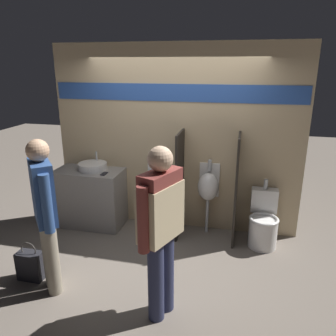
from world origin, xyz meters
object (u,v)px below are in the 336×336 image
at_px(urinal_near_counter, 155,182).
at_px(person_with_lanyard, 45,211).
at_px(cell_phone, 104,174).
at_px(shopping_bag, 31,265).
at_px(person_in_vest, 161,223).
at_px(urinal_far, 208,187).
at_px(sink_basin, 93,166).
at_px(toilet, 263,224).

distance_m(urinal_near_counter, person_with_lanyard, 1.85).
relative_size(cell_phone, shopping_bag, 0.29).
xyz_separation_m(urinal_near_counter, person_in_vest, (0.54, -1.79, 0.29)).
bearing_deg(urinal_far, cell_phone, -170.30).
height_order(urinal_near_counter, person_with_lanyard, person_with_lanyard).
relative_size(sink_basin, urinal_far, 0.39).
xyz_separation_m(sink_basin, person_with_lanyard, (0.22, -1.59, 0.01)).
xyz_separation_m(urinal_near_counter, person_with_lanyard, (-0.73, -1.68, 0.22)).
bearing_deg(urinal_far, urinal_near_counter, 180.00).
bearing_deg(person_in_vest, toilet, -10.74).
bearing_deg(shopping_bag, toilet, 28.02).
relative_size(sink_basin, person_with_lanyard, 0.25).
distance_m(sink_basin, urinal_far, 1.76).
height_order(sink_basin, urinal_far, sink_basin).
height_order(sink_basin, toilet, sink_basin).
bearing_deg(person_with_lanyard, urinal_near_counter, -64.03).
height_order(toilet, person_with_lanyard, person_with_lanyard).
bearing_deg(urinal_far, person_with_lanyard, -132.06).
bearing_deg(toilet, person_in_vest, -122.92).
xyz_separation_m(toilet, shopping_bag, (-2.66, -1.41, -0.13)).
xyz_separation_m(urinal_near_counter, shopping_bag, (-1.08, -1.59, -0.55)).
distance_m(cell_phone, toilet, 2.35).
relative_size(sink_basin, toilet, 0.48).
bearing_deg(shopping_bag, person_in_vest, -6.82).
bearing_deg(urinal_near_counter, urinal_far, 0.00).
distance_m(toilet, shopping_bag, 3.01).
height_order(urinal_near_counter, urinal_far, same).
distance_m(cell_phone, person_in_vest, 1.97).
xyz_separation_m(toilet, person_in_vest, (-1.04, -1.61, 0.70)).
distance_m(person_in_vest, shopping_bag, 1.83).
relative_size(toilet, person_with_lanyard, 0.52).
distance_m(urinal_far, person_with_lanyard, 2.28).
xyz_separation_m(sink_basin, cell_phone, (0.25, -0.16, -0.05)).
bearing_deg(shopping_bag, person_with_lanyard, -14.89).
height_order(cell_phone, shopping_bag, cell_phone).
bearing_deg(person_with_lanyard, sink_basin, -32.63).
bearing_deg(toilet, person_with_lanyard, -146.90).
distance_m(urinal_near_counter, toilet, 1.65).
relative_size(toilet, shopping_bag, 1.87).
bearing_deg(cell_phone, sink_basin, 147.15).
bearing_deg(urinal_far, toilet, -12.71).
xyz_separation_m(cell_phone, toilet, (2.28, 0.08, -0.58)).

